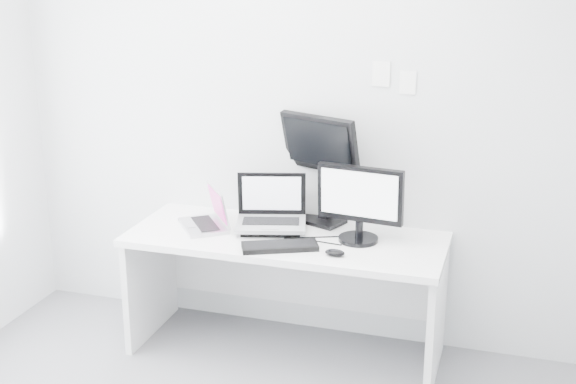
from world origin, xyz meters
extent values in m
plane|color=silver|center=(0.00, 1.60, 1.35)|extent=(3.60, 0.00, 3.60)
cube|color=white|center=(0.00, 1.25, 0.36)|extent=(1.80, 0.70, 0.73)
cube|color=#B1B2B6|center=(-0.50, 1.24, 0.85)|extent=(0.40, 0.41, 0.25)
cube|color=black|center=(-0.21, 1.52, 0.82)|extent=(0.09, 0.09, 0.18)
cube|color=#9DA0A4|center=(-0.10, 1.30, 0.90)|extent=(0.47, 0.40, 0.33)
cube|color=black|center=(0.13, 1.53, 1.07)|extent=(0.53, 0.35, 0.68)
cube|color=black|center=(0.41, 1.30, 0.95)|extent=(0.51, 0.28, 0.44)
cube|color=black|center=(0.03, 1.06, 0.74)|extent=(0.43, 0.30, 0.03)
ellipsoid|color=black|center=(0.34, 1.05, 0.75)|extent=(0.11, 0.07, 0.04)
cube|color=white|center=(0.45, 1.59, 1.62)|extent=(0.10, 0.00, 0.14)
cube|color=white|center=(0.60, 1.59, 1.58)|extent=(0.09, 0.00, 0.13)
camera|label=1|loc=(1.23, -2.67, 2.28)|focal=48.26mm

